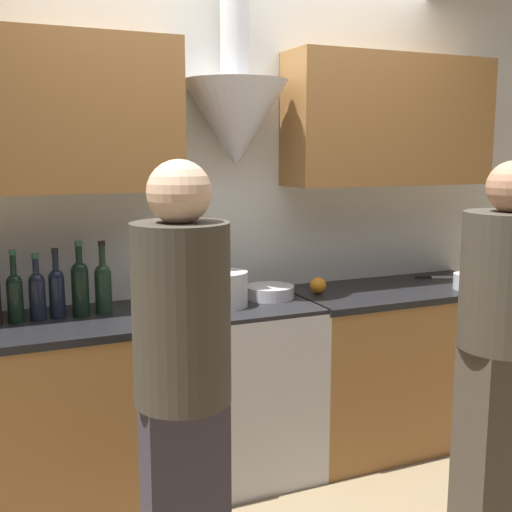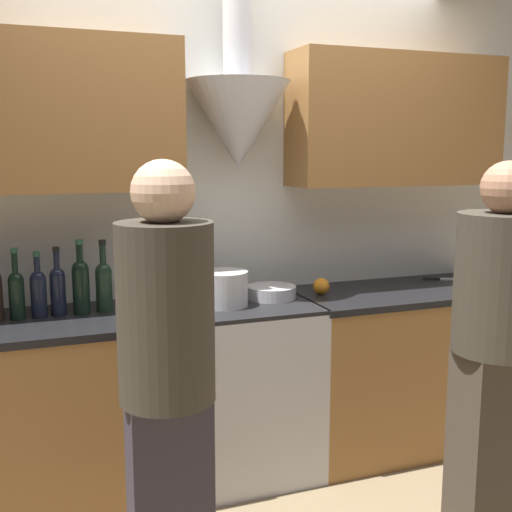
% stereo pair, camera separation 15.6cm
% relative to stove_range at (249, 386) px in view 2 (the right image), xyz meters
% --- Properties ---
extents(ground_plane, '(12.00, 12.00, 0.00)m').
position_rel_stove_range_xyz_m(ground_plane, '(0.00, -0.36, -0.45)').
color(ground_plane, '#847051').
extents(wall_back, '(8.40, 0.52, 2.60)m').
position_rel_stove_range_xyz_m(wall_back, '(-0.01, 0.27, 1.02)').
color(wall_back, silver).
rests_on(wall_back, ground_plane).
extents(counter_left, '(1.27, 0.62, 0.89)m').
position_rel_stove_range_xyz_m(counter_left, '(-0.93, -0.00, -0.00)').
color(counter_left, '#9E6B38').
rests_on(counter_left, ground_plane).
extents(counter_right, '(1.23, 0.62, 0.89)m').
position_rel_stove_range_xyz_m(counter_right, '(0.91, -0.00, -0.00)').
color(counter_right, '#9E6B38').
rests_on(counter_right, ground_plane).
extents(stove_range, '(0.62, 0.60, 0.89)m').
position_rel_stove_range_xyz_m(stove_range, '(0.00, 0.00, 0.00)').
color(stove_range, silver).
rests_on(stove_range, ground_plane).
extents(wine_bottle_4, '(0.07, 0.07, 0.32)m').
position_rel_stove_range_xyz_m(wine_bottle_4, '(-1.08, 0.06, 0.57)').
color(wine_bottle_4, black).
rests_on(wine_bottle_4, counter_left).
extents(wine_bottle_5, '(0.07, 0.07, 0.30)m').
position_rel_stove_range_xyz_m(wine_bottle_5, '(-0.99, 0.06, 0.56)').
color(wine_bottle_5, black).
rests_on(wine_bottle_5, counter_left).
extents(wine_bottle_6, '(0.07, 0.07, 0.32)m').
position_rel_stove_range_xyz_m(wine_bottle_6, '(-0.91, 0.07, 0.57)').
color(wine_bottle_6, black).
rests_on(wine_bottle_6, counter_left).
extents(wine_bottle_7, '(0.08, 0.08, 0.35)m').
position_rel_stove_range_xyz_m(wine_bottle_7, '(-0.80, 0.05, 0.58)').
color(wine_bottle_7, black).
rests_on(wine_bottle_7, counter_left).
extents(wine_bottle_8, '(0.08, 0.08, 0.34)m').
position_rel_stove_range_xyz_m(wine_bottle_8, '(-0.70, 0.07, 0.57)').
color(wine_bottle_8, black).
rests_on(wine_bottle_8, counter_left).
extents(stock_pot, '(0.24, 0.24, 0.17)m').
position_rel_stove_range_xyz_m(stock_pot, '(-0.14, -0.02, 0.53)').
color(stock_pot, silver).
rests_on(stock_pot, stove_range).
extents(mixing_bowl, '(0.25, 0.25, 0.06)m').
position_rel_stove_range_xyz_m(mixing_bowl, '(0.14, 0.04, 0.47)').
color(mixing_bowl, silver).
rests_on(mixing_bowl, stove_range).
extents(orange_fruit, '(0.09, 0.09, 0.09)m').
position_rel_stove_range_xyz_m(orange_fruit, '(0.42, 0.03, 0.48)').
color(orange_fruit, orange).
rests_on(orange_fruit, counter_right).
extents(saucepan, '(0.15, 0.15, 0.09)m').
position_rel_stove_range_xyz_m(saucepan, '(1.22, -0.19, 0.48)').
color(saucepan, silver).
rests_on(saucepan, counter_right).
extents(chefs_knife, '(0.24, 0.13, 0.01)m').
position_rel_stove_range_xyz_m(chefs_knife, '(1.28, 0.13, 0.44)').
color(chefs_knife, silver).
rests_on(chefs_knife, counter_right).
extents(person_foreground_left, '(0.32, 0.32, 1.61)m').
position_rel_stove_range_xyz_m(person_foreground_left, '(-0.63, -0.95, 0.45)').
color(person_foreground_left, '#38333D').
rests_on(person_foreground_left, ground_plane).
extents(person_foreground_right, '(0.34, 0.34, 1.60)m').
position_rel_stove_range_xyz_m(person_foreground_right, '(0.57, -1.12, 0.43)').
color(person_foreground_right, '#473D33').
rests_on(person_foreground_right, ground_plane).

